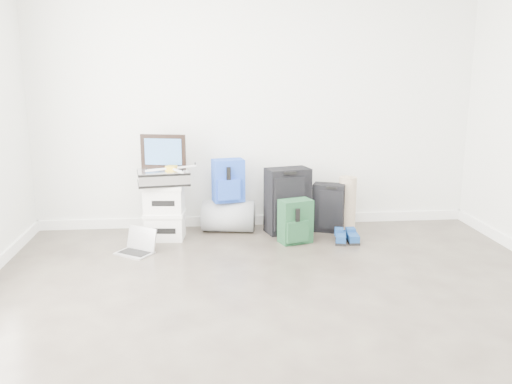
{
  "coord_description": "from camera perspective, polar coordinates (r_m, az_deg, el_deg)",
  "views": [
    {
      "loc": [
        -0.53,
        -3.01,
        1.61
      ],
      "look_at": [
        -0.06,
        1.9,
        0.49
      ],
      "focal_mm": 38.0,
      "sensor_mm": 36.0,
      "label": 1
    }
  ],
  "objects": [
    {
      "name": "room_envelope",
      "position": [
        3.08,
        4.64,
        14.85
      ],
      "size": [
        4.52,
        5.02,
        2.71
      ],
      "color": "white",
      "rests_on": "ground"
    },
    {
      "name": "shoes",
      "position": [
        5.25,
        9.52,
        -4.76
      ],
      "size": [
        0.25,
        0.27,
        0.08
      ],
      "rotation": [
        0.0,
        0.0,
        -0.18
      ],
      "color": "black",
      "rests_on": "ground"
    },
    {
      "name": "boxes_stack",
      "position": [
        5.29,
        -9.59,
        -2.03
      ],
      "size": [
        0.4,
        0.34,
        0.54
      ],
      "rotation": [
        0.0,
        0.0,
        -0.09
      ],
      "color": "white",
      "rests_on": "ground"
    },
    {
      "name": "drone",
      "position": [
        5.17,
        -8.9,
        2.49
      ],
      "size": [
        0.47,
        0.47,
        0.05
      ],
      "rotation": [
        0.0,
        0.0,
        -0.32
      ],
      "color": "gold",
      "rests_on": "briefcase"
    },
    {
      "name": "laptop",
      "position": [
        4.99,
        -12.38,
        -5.68
      ],
      "size": [
        0.38,
        0.36,
        0.22
      ],
      "rotation": [
        0.0,
        0.0,
        -0.6
      ],
      "color": "silver",
      "rests_on": "ground"
    },
    {
      "name": "painting",
      "position": [
        5.27,
        -9.75,
        4.22
      ],
      "size": [
        0.43,
        0.13,
        0.33
      ],
      "rotation": [
        0.0,
        0.0,
        -0.23
      ],
      "color": "black",
      "rests_on": "briefcase"
    },
    {
      "name": "green_backpack",
      "position": [
        5.12,
        4.19,
        -3.2
      ],
      "size": [
        0.34,
        0.29,
        0.42
      ],
      "rotation": [
        0.0,
        0.0,
        0.31
      ],
      "color": "#12341D",
      "rests_on": "ground"
    },
    {
      "name": "blue_backpack",
      "position": [
        5.37,
        -2.94,
        1.13
      ],
      "size": [
        0.33,
        0.27,
        0.42
      ],
      "rotation": [
        0.0,
        0.0,
        0.21
      ],
      "color": "#181E9C",
      "rests_on": "duffel_bag"
    },
    {
      "name": "ground",
      "position": [
        3.46,
        4.16,
        -15.01
      ],
      "size": [
        5.0,
        5.0,
        0.0
      ],
      "primitive_type": "plane",
      "color": "#332A25",
      "rests_on": "ground"
    },
    {
      "name": "rolled_rug",
      "position": [
        5.6,
        9.57,
        -1.17
      ],
      "size": [
        0.18,
        0.18,
        0.55
      ],
      "primitive_type": "cylinder",
      "color": "gray",
      "rests_on": "ground"
    },
    {
      "name": "duffel_bag",
      "position": [
        5.48,
        -2.91,
        -2.53
      ],
      "size": [
        0.57,
        0.41,
        0.32
      ],
      "primitive_type": "cylinder",
      "rotation": [
        0.0,
        1.57,
        -0.18
      ],
      "color": "gray",
      "rests_on": "ground"
    },
    {
      "name": "carry_on",
      "position": [
        5.51,
        7.67,
        -1.65
      ],
      "size": [
        0.35,
        0.3,
        0.49
      ],
      "rotation": [
        0.0,
        0.0,
        -0.39
      ],
      "color": "black",
      "rests_on": "ground"
    },
    {
      "name": "briefcase",
      "position": [
        5.22,
        -9.73,
        1.53
      ],
      "size": [
        0.51,
        0.41,
        0.14
      ],
      "primitive_type": "cube",
      "rotation": [
        0.0,
        0.0,
        0.14
      ],
      "color": "#B2B2B7",
      "rests_on": "boxes_stack"
    },
    {
      "name": "large_suitcase",
      "position": [
        5.41,
        3.35,
        -0.93
      ],
      "size": [
        0.47,
        0.36,
        0.65
      ],
      "rotation": [
        0.0,
        0.0,
        0.25
      ],
      "color": "black",
      "rests_on": "ground"
    }
  ]
}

